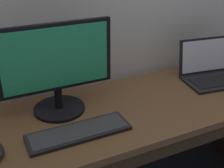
# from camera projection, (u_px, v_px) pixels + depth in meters

# --- Properties ---
(desk) EXTENTS (1.81, 0.60, 0.74)m
(desk) POSITION_uv_depth(u_px,v_px,m) (138.00, 140.00, 1.56)
(desk) COLOR brown
(desk) RESTS_ON ground
(laptop_black) EXTENTS (0.37, 0.30, 0.22)m
(laptop_black) POSITION_uv_depth(u_px,v_px,m) (211.00, 72.00, 1.71)
(laptop_black) COLOR black
(laptop_black) RESTS_ON desk
(external_monitor) EXTENTS (0.52, 0.24, 0.42)m
(external_monitor) POSITION_uv_depth(u_px,v_px,m) (56.00, 68.00, 1.32)
(external_monitor) COLOR black
(external_monitor) RESTS_ON desk
(wired_keyboard) EXTENTS (0.43, 0.14, 0.02)m
(wired_keyboard) POSITION_uv_depth(u_px,v_px,m) (79.00, 132.00, 1.25)
(wired_keyboard) COLOR black
(wired_keyboard) RESTS_ON desk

